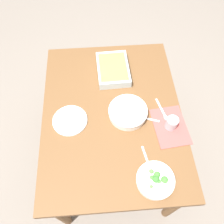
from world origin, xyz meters
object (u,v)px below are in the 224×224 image
spoon_by_broccoli (148,164)px  spoon_spare (163,113)px  side_plate (70,120)px  spoon_by_stew (142,117)px  stew_bowl (128,112)px  drink_cup (171,124)px  broccoli_bowl (155,180)px  baking_dish (113,69)px

spoon_by_broccoli → spoon_spare: 0.36m
side_plate → spoon_spare: bearing=-88.6°
spoon_by_stew → spoon_spare: bearing=-80.0°
stew_bowl → spoon_by_broccoli: bearing=-166.4°
side_plate → spoon_by_stew: 0.46m
drink_cup → spoon_by_broccoli: (-0.23, 0.17, -0.03)m
broccoli_bowl → spoon_spare: 0.45m
spoon_by_broccoli → baking_dish: bearing=12.0°
drink_cup → spoon_by_stew: (0.08, 0.17, -0.03)m
spoon_by_stew → broccoli_bowl: bearing=-178.1°
stew_bowl → baking_dish: 0.37m
baking_dish → side_plate: size_ratio=1.40×
spoon_spare → drink_cup: bearing=-166.0°
side_plate → spoon_by_broccoli: bearing=-125.2°
drink_cup → side_plate: (0.09, 0.63, -0.03)m
baking_dish → drink_cup: bearing=-145.4°
spoon_by_broccoli → spoon_by_stew: bearing=-1.0°
broccoli_bowl → baking_dish: size_ratio=0.68×
drink_cup → spoon_by_broccoli: 0.29m
drink_cup → spoon_by_stew: drink_cup is taller
broccoli_bowl → baking_dish: (0.80, 0.17, 0.00)m
stew_bowl → spoon_by_stew: (-0.03, -0.09, -0.03)m
drink_cup → spoon_by_stew: size_ratio=0.50×
spoon_spare → side_plate: bearing=91.4°
spoon_spare → stew_bowl: bearing=88.6°
side_plate → spoon_spare: side_plate is taller
spoon_by_broccoli → broccoli_bowl: bearing=-169.2°
side_plate → spoon_by_stew: (-0.01, -0.46, -0.00)m
baking_dish → side_plate: (-0.38, 0.30, -0.03)m
drink_cup → side_plate: 0.63m
stew_bowl → drink_cup: 0.28m
spoon_by_stew → baking_dish: bearing=21.4°
drink_cup → spoon_spare: bearing=14.0°
spoon_spare → spoon_by_stew: bearing=100.0°
spoon_by_stew → spoon_spare: size_ratio=0.98×
stew_bowl → baking_dish: (0.36, 0.07, 0.00)m
broccoli_bowl → spoon_spare: bearing=-16.8°
broccoli_bowl → spoon_by_stew: size_ratio=1.22×
stew_bowl → side_plate: bearing=93.1°
baking_dish → spoon_spare: size_ratio=1.77×
drink_cup → spoon_by_stew: bearing=65.9°
broccoli_bowl → spoon_by_broccoli: (0.10, 0.02, -0.03)m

